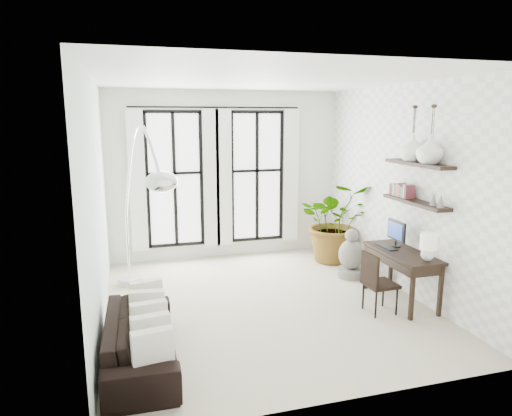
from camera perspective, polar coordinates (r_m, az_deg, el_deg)
name	(u,v)px	position (r m, az deg, el deg)	size (l,w,h in m)	color
floor	(264,302)	(6.90, 0.96, -11.72)	(5.00, 5.00, 0.00)	#B8AF93
ceiling	(264,79)	(6.38, 1.06, 15.81)	(5.00, 5.00, 0.00)	white
wall_left	(96,204)	(6.19, -19.34, 0.45)	(5.00, 5.00, 0.00)	silver
wall_right	(403,189)	(7.41, 17.91, 2.22)	(5.00, 5.00, 0.00)	white
wall_back	(227,175)	(8.85, -3.70, 4.11)	(4.50, 4.50, 0.00)	white
windows	(217,178)	(8.74, -4.89, 3.75)	(3.26, 0.13, 2.65)	white
wall_shelves	(415,186)	(6.92, 19.21, 2.60)	(0.25, 1.30, 0.60)	black
sofa	(141,339)	(5.41, -14.21, -15.60)	(1.90, 0.74, 0.55)	black
throw_pillows	(149,319)	(5.32, -13.22, -13.39)	(0.40, 1.52, 0.40)	silver
plant	(336,222)	(8.73, 9.98, -1.68)	(1.38, 1.20, 1.53)	#2D7228
desk	(404,256)	(6.97, 17.98, -5.71)	(0.56, 1.31, 1.17)	black
desk_chair	(376,279)	(6.60, 14.75, -8.59)	(0.43, 0.43, 0.87)	black
arc_lamp	(139,168)	(6.20, -14.46, 4.91)	(0.77, 2.92, 2.62)	silver
buddha	(351,257)	(8.01, 11.78, -5.98)	(0.47, 0.47, 0.84)	gray
vase_a	(430,150)	(6.64, 20.94, 6.83)	(0.37, 0.37, 0.38)	white
vase_b	(412,148)	(6.96, 18.97, 7.13)	(0.37, 0.37, 0.38)	white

